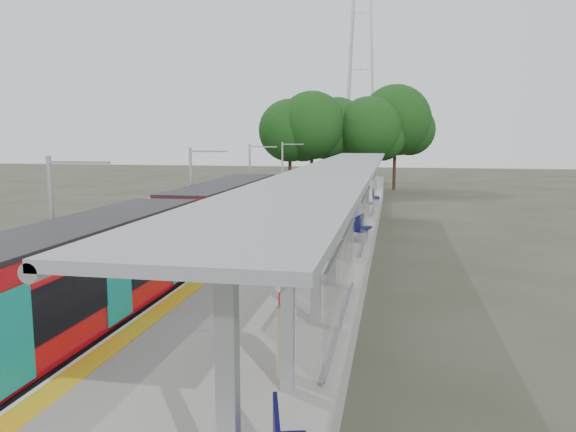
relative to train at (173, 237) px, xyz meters
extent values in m
cube|color=#59544C|center=(0.00, 7.92, -1.93)|extent=(3.00, 70.00, 0.24)
cube|color=gray|center=(4.50, 7.92, -1.55)|extent=(6.00, 50.00, 1.00)
cube|color=yellow|center=(1.95, 7.92, -1.04)|extent=(0.60, 50.00, 0.02)
cube|color=#9EA0A5|center=(4.50, 32.87, -0.45)|extent=(6.00, 0.10, 1.20)
cube|color=black|center=(0.00, -7.02, -1.40)|extent=(2.50, 13.50, 0.70)
cube|color=#AD0C11|center=(0.00, -7.02, 0.20)|extent=(2.65, 13.50, 2.50)
cube|color=black|center=(0.00, -7.02, 0.25)|extent=(2.72, 12.96, 1.20)
cube|color=black|center=(0.00, -7.02, 1.50)|extent=(2.40, 12.82, 0.15)
cube|color=#0B7469|center=(1.36, -7.02, 0.05)|extent=(0.04, 1.30, 2.00)
cube|color=black|center=(0.00, 7.08, -1.40)|extent=(2.50, 13.50, 0.70)
cube|color=#AD0C11|center=(0.00, 7.08, 0.20)|extent=(2.65, 13.50, 2.50)
cube|color=black|center=(0.00, 7.08, 0.25)|extent=(2.72, 12.96, 1.20)
cube|color=black|center=(0.00, 7.08, 1.50)|extent=(2.40, 12.83, 0.15)
cube|color=#0B7469|center=(1.36, 7.08, 0.05)|extent=(0.04, 1.30, 2.00)
cylinder|color=black|center=(0.00, 2.36, -1.70)|extent=(2.20, 0.70, 0.70)
cube|color=black|center=(0.00, 0.03, -0.05)|extent=(2.30, 0.80, 2.40)
cube|color=#9EA0A5|center=(6.50, -14.08, 0.70)|extent=(0.25, 0.25, 3.50)
cube|color=#9EA0A5|center=(6.50, -10.08, 0.70)|extent=(0.25, 0.25, 3.50)
cube|color=#9EA0A5|center=(6.50, -6.08, 0.70)|extent=(0.25, 0.25, 3.50)
cube|color=#9EA0A5|center=(6.50, -2.08, 0.70)|extent=(0.25, 0.25, 3.50)
cube|color=#9EA0A5|center=(6.50, 1.92, 0.70)|extent=(0.25, 0.25, 3.50)
cube|color=#9EA0A5|center=(6.50, 5.92, 0.70)|extent=(0.25, 0.25, 3.50)
cube|color=#9EA0A5|center=(6.50, 9.92, 0.70)|extent=(0.25, 0.25, 3.50)
cube|color=#9EA0A5|center=(6.50, 13.92, 0.70)|extent=(0.25, 0.25, 3.50)
cube|color=#9EA0A5|center=(6.50, 17.92, 0.70)|extent=(0.25, 0.25, 3.50)
cube|color=#9EA0A5|center=(6.50, 21.92, 0.70)|extent=(0.25, 0.25, 3.50)
cube|color=gray|center=(6.10, 3.92, 2.53)|extent=(3.20, 38.00, 0.16)
cylinder|color=#9EA0A5|center=(4.55, 3.92, 2.45)|extent=(0.24, 38.00, 0.24)
cube|color=silver|center=(7.20, -8.08, 0.15)|extent=(0.05, 3.70, 2.20)
cube|color=silver|center=(7.20, -4.08, 0.15)|extent=(0.05, 3.70, 2.20)
cube|color=silver|center=(7.20, 3.92, 0.15)|extent=(0.05, 3.70, 2.20)
cube|color=silver|center=(7.20, 7.92, 0.15)|extent=(0.05, 3.70, 2.20)
cube|color=silver|center=(7.20, 15.92, 0.15)|extent=(0.05, 3.70, 2.20)
cube|color=silver|center=(7.20, 19.92, 0.15)|extent=(0.05, 3.70, 2.20)
cylinder|color=#382316|center=(-2.49, 38.47, 0.12)|extent=(0.36, 0.36, 4.35)
sphere|color=#124214|center=(-2.49, 38.47, 4.48)|extent=(6.62, 6.62, 6.62)
cylinder|color=#382316|center=(-0.13, 38.39, 0.30)|extent=(0.36, 0.36, 4.70)
sphere|color=#124214|center=(-0.13, 38.39, 5.00)|extent=(7.14, 7.14, 7.14)
cylinder|color=#382316|center=(2.19, 40.68, 0.18)|extent=(0.36, 0.36, 4.47)
sphere|color=#124214|center=(2.19, 40.68, 4.65)|extent=(6.79, 6.79, 6.79)
cylinder|color=#382316|center=(5.72, 39.60, 0.18)|extent=(0.36, 0.36, 4.46)
sphere|color=#124214|center=(5.72, 39.60, 4.64)|extent=(6.78, 6.78, 6.78)
cylinder|color=#382316|center=(8.46, 42.98, 0.50)|extent=(0.36, 0.36, 5.11)
sphere|color=#124214|center=(8.46, 42.98, 5.61)|extent=(7.77, 7.77, 7.77)
cylinder|color=#9EA0A5|center=(-1.80, -5.08, 0.65)|extent=(0.16, 0.16, 5.40)
cube|color=#9EA0A5|center=(-0.80, -5.08, 3.15)|extent=(2.00, 0.08, 0.08)
cylinder|color=#9EA0A5|center=(-1.80, 6.92, 0.65)|extent=(0.16, 0.16, 5.40)
cube|color=#9EA0A5|center=(-0.80, 6.92, 3.15)|extent=(2.00, 0.08, 0.08)
cylinder|color=#9EA0A5|center=(-1.80, 18.92, 0.65)|extent=(0.16, 0.16, 5.40)
cube|color=#9EA0A5|center=(-0.80, 18.92, 3.15)|extent=(2.00, 0.08, 0.08)
cylinder|color=#9EA0A5|center=(-1.80, 30.92, 0.65)|extent=(0.16, 0.16, 5.40)
cube|color=#9EA0A5|center=(-0.80, 30.92, 3.15)|extent=(2.00, 0.08, 0.08)
cube|color=#100F4E|center=(7.05, 6.53, -0.54)|extent=(0.85, 1.77, 0.07)
cube|color=#100F4E|center=(6.82, 6.53, -0.20)|extent=(0.41, 1.68, 0.62)
cube|color=#9EA0A5|center=(7.05, 5.85, -0.80)|extent=(0.46, 0.16, 0.50)
cube|color=#9EA0A5|center=(7.05, 7.21, -0.80)|extent=(0.46, 0.16, 0.50)
cube|color=#100F4E|center=(7.20, 20.97, -0.56)|extent=(0.63, 1.67, 0.07)
cube|color=#100F4E|center=(6.98, 20.97, -0.24)|extent=(0.21, 1.63, 0.60)
cube|color=#9EA0A5|center=(7.20, 20.31, -0.81)|extent=(0.44, 0.10, 0.48)
cube|color=#9EA0A5|center=(7.20, 21.62, -0.81)|extent=(0.44, 0.10, 0.48)
cylinder|color=beige|center=(6.35, -9.47, -0.30)|extent=(0.40, 0.40, 1.51)
cube|color=red|center=(6.35, -9.47, 0.60)|extent=(0.35, 0.19, 0.25)
cylinder|color=beige|center=(4.94, 15.17, -0.23)|extent=(0.44, 0.44, 1.65)
cube|color=red|center=(4.94, 15.17, 0.76)|extent=(0.39, 0.15, 0.27)
cylinder|color=#9EA0A5|center=(5.28, -1.43, -0.54)|extent=(0.60, 0.60, 1.03)
camera|label=1|loc=(8.46, -20.42, 3.94)|focal=35.00mm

